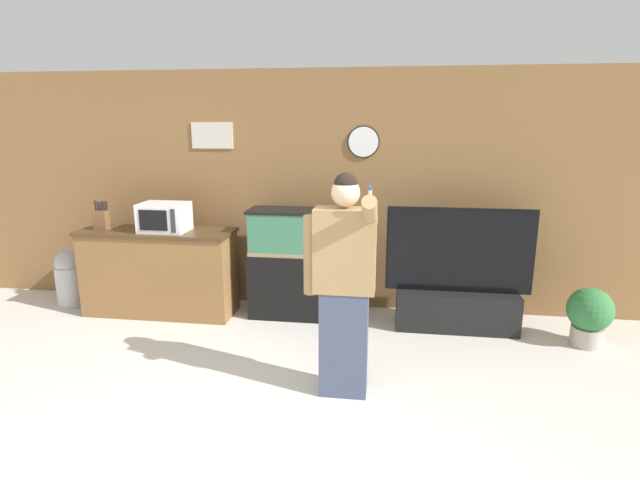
{
  "coord_description": "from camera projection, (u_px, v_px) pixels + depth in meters",
  "views": [
    {
      "loc": [
        0.92,
        -2.49,
        2.07
      ],
      "look_at": [
        0.33,
        1.7,
        1.05
      ],
      "focal_mm": 28.0,
      "sensor_mm": 36.0,
      "label": 1
    }
  ],
  "objects": [
    {
      "name": "microwave",
      "position": [
        164.0,
        217.0,
        5.22
      ],
      "size": [
        0.48,
        0.36,
        0.3
      ],
      "color": "white",
      "rests_on": "counter_island"
    },
    {
      "name": "person_standing",
      "position": [
        343.0,
        283.0,
        3.69
      ],
      "size": [
        0.54,
        0.41,
        1.71
      ],
      "color": "#424C66",
      "rests_on": "ground_plane"
    },
    {
      "name": "trash_bin",
      "position": [
        71.0,
        277.0,
        5.7
      ],
      "size": [
        0.33,
        0.33,
        0.65
      ],
      "color": "#B7B7BC",
      "rests_on": "ground_plane"
    },
    {
      "name": "aquarium_on_stand",
      "position": [
        304.0,
        264.0,
        5.29
      ],
      "size": [
        1.16,
        0.42,
        1.17
      ],
      "color": "black",
      "rests_on": "ground_plane"
    },
    {
      "name": "tv_on_stand",
      "position": [
        457.0,
        294.0,
        5.02
      ],
      "size": [
        1.44,
        0.4,
        1.24
      ],
      "color": "black",
      "rests_on": "ground_plane"
    },
    {
      "name": "wall_back_paneled",
      "position": [
        306.0,
        192.0,
        5.5
      ],
      "size": [
        10.0,
        0.08,
        2.6
      ],
      "color": "olive",
      "rests_on": "ground_plane"
    },
    {
      "name": "counter_island",
      "position": [
        160.0,
        272.0,
        5.41
      ],
      "size": [
        1.65,
        0.56,
        0.93
      ],
      "color": "brown",
      "rests_on": "ground_plane"
    },
    {
      "name": "knife_block",
      "position": [
        101.0,
        219.0,
        5.31
      ],
      "size": [
        0.15,
        0.1,
        0.31
      ],
      "color": "brown",
      "rests_on": "counter_island"
    },
    {
      "name": "ground_plane",
      "position": [
        227.0,
        472.0,
        3.01
      ],
      "size": [
        18.0,
        18.0,
        0.0
      ],
      "primitive_type": "plane",
      "color": "beige"
    },
    {
      "name": "potted_plant",
      "position": [
        589.0,
        314.0,
        4.64
      ],
      "size": [
        0.41,
        0.41,
        0.56
      ],
      "color": "#B2A899",
      "rests_on": "ground_plane"
    }
  ]
}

